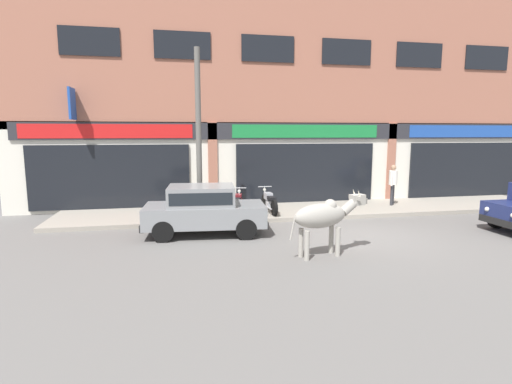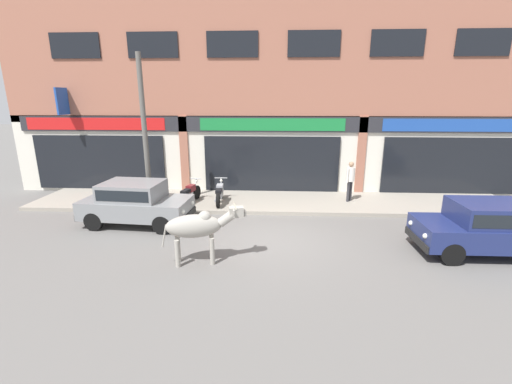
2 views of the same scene
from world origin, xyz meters
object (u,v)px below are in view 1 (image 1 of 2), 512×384
Objects in this scene: cow at (324,216)px; pedestrian at (393,180)px; motorcycle_1 at (269,202)px; car_1 at (204,208)px; utility_pole at (199,136)px; motorcycle_0 at (238,204)px.

pedestrian is (4.91, 5.31, 0.12)m from cow.
car_1 is at bearing -139.39° from motorcycle_1.
car_1 reaches higher than motorcycle_1.
motorcycle_1 is 3.52m from utility_pole.
utility_pole reaches higher than cow.
motorcycle_1 is 0.33× the size of utility_pole.
car_1 is 8.06m from pedestrian.
utility_pole reaches higher than pedestrian.
utility_pole reaches higher than motorcycle_1.
pedestrian is 0.29× the size of utility_pole.
motorcycle_1 is at bearing 7.17° from motorcycle_0.
motorcycle_0 is at bearing 106.43° from cow.
car_1 is at bearing -89.07° from utility_pole.
motorcycle_0 is 0.98× the size of motorcycle_1.
utility_pole is at bearing 90.93° from car_1.
cow is 0.39× the size of utility_pole.
pedestrian is at bearing 19.00° from car_1.
pedestrian is (5.13, 0.49, 0.60)m from motorcycle_1.
car_1 is at bearing 135.13° from cow.
motorcycle_0 is at bearing -174.23° from pedestrian.
car_1 is 2.51m from utility_pole.
motorcycle_1 is at bearing -174.55° from pedestrian.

